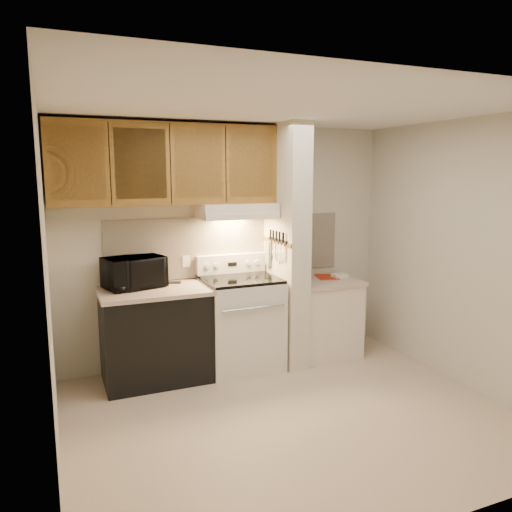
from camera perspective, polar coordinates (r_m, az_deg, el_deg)
floor at (r=4.39m, az=3.96°, el=-17.67°), size 3.60×3.60×0.00m
ceiling at (r=3.94m, az=4.39°, el=16.69°), size 3.60×3.60×0.00m
wall_back at (r=5.35m, az=-3.11°, el=1.36°), size 3.60×2.50×0.02m
wall_left at (r=3.57m, az=-22.65°, el=-3.46°), size 0.02×3.00×2.50m
wall_right at (r=5.05m, az=22.72°, el=0.15°), size 0.02×3.00×2.50m
backsplash at (r=5.34m, az=-3.06°, el=1.18°), size 2.60×0.02×0.63m
range_body at (r=5.20m, az=-1.74°, el=-7.79°), size 0.76×0.65×0.92m
oven_window at (r=4.91m, az=-0.40°, el=-8.36°), size 0.50×0.01×0.30m
oven_handle at (r=4.81m, az=-0.23°, el=-5.99°), size 0.65×0.02×0.02m
cooktop at (r=5.08m, az=-1.77°, el=-2.67°), size 0.74×0.64×0.03m
range_backguard at (r=5.32m, az=-2.87°, el=-0.86°), size 0.76×0.08×0.20m
range_display at (r=5.28m, az=-2.72°, el=-0.94°), size 0.10×0.01×0.04m
range_knob_left_outer at (r=5.19m, az=-5.61°, el=-1.15°), size 0.05×0.02×0.05m
range_knob_left_inner at (r=5.22m, az=-4.56°, el=-1.08°), size 0.05×0.02×0.05m
range_knob_right_inner at (r=5.34m, az=-0.89°, el=-0.81°), size 0.05×0.02×0.05m
range_knob_right_outer at (r=5.38m, az=0.10°, el=-0.73°), size 0.05×0.02×0.05m
dishwasher_front at (r=4.99m, az=-11.38°, el=-9.04°), size 1.00×0.63×0.87m
left_countertop at (r=4.87m, az=-11.55°, el=-3.95°), size 1.04×0.67×0.04m
spoon_rest at (r=5.09m, az=-9.93°, el=-2.99°), size 0.26×0.15×0.02m
teal_jar at (r=5.05m, az=-12.73°, el=-2.69°), size 0.11×0.11×0.10m
outlet at (r=5.21m, az=-7.98°, el=-0.61°), size 0.08×0.01×0.12m
microwave at (r=4.93m, az=-13.77°, el=-1.82°), size 0.62×0.50×0.30m
partition_pillar at (r=5.22m, az=3.47°, el=1.16°), size 0.22×0.70×2.50m
pillar_trim at (r=5.17m, az=2.32°, el=1.64°), size 0.01×0.70×0.04m
knife_strip at (r=5.12m, az=2.50°, el=1.79°), size 0.02×0.42×0.04m
knife_blade_a at (r=4.99m, az=3.11°, el=0.42°), size 0.01×0.03×0.16m
knife_handle_a at (r=4.97m, az=3.13°, el=2.13°), size 0.02×0.02×0.10m
knife_blade_b at (r=5.06m, az=2.75°, el=0.43°), size 0.01×0.04×0.18m
knife_handle_b at (r=5.04m, az=2.71°, el=2.25°), size 0.02×0.02×0.10m
knife_blade_c at (r=5.12m, az=2.43°, el=0.43°), size 0.01×0.04×0.20m
knife_handle_c at (r=5.11m, az=2.37°, el=2.34°), size 0.02×0.02×0.10m
knife_blade_d at (r=5.20m, az=1.99°, el=0.80°), size 0.01×0.04×0.16m
knife_handle_d at (r=5.18m, az=2.00°, el=2.44°), size 0.02×0.02×0.10m
knife_blade_e at (r=5.27m, az=1.65°, el=0.80°), size 0.01×0.04×0.18m
knife_handle_e at (r=5.24m, az=1.68°, el=2.53°), size 0.02×0.02×0.10m
oven_mitt at (r=5.33m, az=1.38°, el=0.31°), size 0.03×0.10×0.25m
right_cab_base at (r=5.62m, az=7.63°, el=-7.14°), size 0.70×0.60×0.81m
right_countertop at (r=5.51m, az=7.73°, el=-2.90°), size 0.74×0.64×0.04m
red_folder at (r=5.64m, az=8.11°, el=-2.37°), size 0.29×0.35×0.01m
white_box at (r=5.64m, az=9.54°, el=-2.24°), size 0.17×0.12×0.04m
range_hood at (r=5.10m, az=-2.31°, el=5.21°), size 0.78×0.44×0.15m
hood_lip at (r=4.91m, az=-1.45°, el=4.52°), size 0.78×0.04×0.06m
upper_cabinets at (r=4.93m, az=-10.19°, el=10.27°), size 2.18×0.33×0.77m
cab_door_a at (r=4.66m, az=-19.75°, el=9.93°), size 0.46×0.01×0.63m
cab_gap_a at (r=4.68m, az=-16.37°, el=10.10°), size 0.01×0.01×0.73m
cab_door_b at (r=4.72m, az=-13.04°, el=10.23°), size 0.46×0.01×0.63m
cab_gap_b at (r=4.78m, az=-9.76°, el=10.32°), size 0.01×0.01×0.73m
cab_door_c at (r=4.85m, az=-6.57°, el=10.38°), size 0.46×0.01×0.63m
cab_gap_c at (r=4.93m, az=-3.47°, el=10.41°), size 0.01×0.01×0.73m
cab_door_d at (r=5.03m, az=-0.50°, el=10.40°), size 0.46×0.01×0.63m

